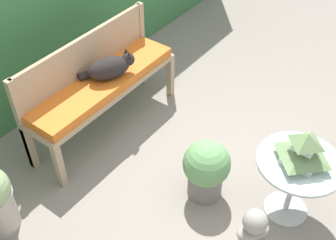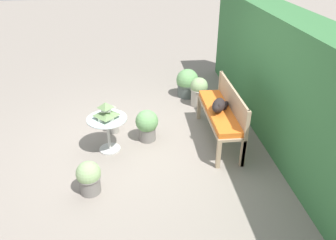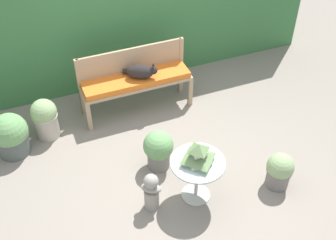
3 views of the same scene
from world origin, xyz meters
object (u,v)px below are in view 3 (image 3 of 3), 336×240
cat (141,72)px  garden_bust (151,191)px  potted_plant_table_far (279,170)px  patio_table (197,170)px  potted_plant_path_edge (11,135)px  garden_bench (136,82)px  potted_plant_table_near (158,149)px  potted_plant_hedge_corner (45,118)px  pagoda_birdhouse (198,155)px

cat → garden_bust: size_ratio=0.85×
cat → potted_plant_table_far: cat is taller
potted_plant_table_far → patio_table: bearing=168.2°
cat → potted_plant_path_edge: cat is taller
patio_table → potted_plant_table_far: size_ratio=1.32×
garden_bench → potted_plant_table_near: bearing=-95.9°
garden_bench → potted_plant_path_edge: potted_plant_path_edge is taller
cat → garden_bust: (-0.49, -1.72, -0.41)m
garden_bust → potted_plant_table_far: bearing=25.5°
potted_plant_hedge_corner → potted_plant_path_edge: potted_plant_path_edge is taller
pagoda_birdhouse → garden_bust: bearing=174.8°
patio_table → pagoda_birdhouse: (-0.00, 0.00, 0.24)m
garden_bust → potted_plant_table_near: size_ratio=0.95×
pagoda_birdhouse → potted_plant_hedge_corner: size_ratio=0.54×
garden_bench → garden_bust: 1.82m
cat → potted_plant_table_near: 1.22m
pagoda_birdhouse → potted_plant_hedge_corner: 2.29m
garden_bench → pagoda_birdhouse: bearing=-86.4°
pagoda_birdhouse → cat: bearing=91.6°
potted_plant_path_edge → potted_plant_table_far: size_ratio=1.27×
potted_plant_table_near → pagoda_birdhouse: bearing=-69.2°
potted_plant_table_near → potted_plant_path_edge: potted_plant_path_edge is taller
cat → potted_plant_path_edge: size_ratio=0.73×
garden_bench → potted_plant_path_edge: size_ratio=2.64×
potted_plant_table_near → potted_plant_path_edge: 1.93m
pagoda_birdhouse → garden_bust: pagoda_birdhouse is taller
patio_table → potted_plant_table_far: patio_table is taller
potted_plant_table_far → potted_plant_table_near: bearing=146.0°
pagoda_birdhouse → patio_table: bearing=-86.4°
potted_plant_path_edge → potted_plant_table_far: 3.41m
garden_bust → potted_plant_path_edge: potted_plant_path_edge is taller
garden_bench → potted_plant_table_far: 2.31m
potted_plant_table_near → potted_plant_table_far: 1.49m
potted_plant_table_near → potted_plant_path_edge: (-1.68, 0.95, 0.00)m
pagoda_birdhouse → potted_plant_table_near: (-0.24, 0.62, -0.40)m
patio_table → potted_plant_path_edge: potted_plant_path_edge is taller
garden_bench → garden_bust: bearing=-103.6°
patio_table → potted_plant_hedge_corner: size_ratio=1.06×
garden_bust → pagoda_birdhouse: bearing=29.8°
pagoda_birdhouse → potted_plant_table_far: pagoda_birdhouse is taller
garden_bust → potted_plant_hedge_corner: size_ratio=0.88×
garden_bench → patio_table: bearing=-86.4°
potted_plant_table_near → cat: bearing=80.8°
garden_bust → potted_plant_table_far: size_ratio=1.09×
potted_plant_table_far → garden_bench: bearing=118.8°
potted_plant_hedge_corner → garden_bench: bearing=3.4°
patio_table → pagoda_birdhouse: pagoda_birdhouse is taller
garden_bench → garden_bust: (-0.43, -1.76, -0.23)m
garden_bust → potted_plant_hedge_corner: 1.91m
potted_plant_table_far → cat: bearing=117.9°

